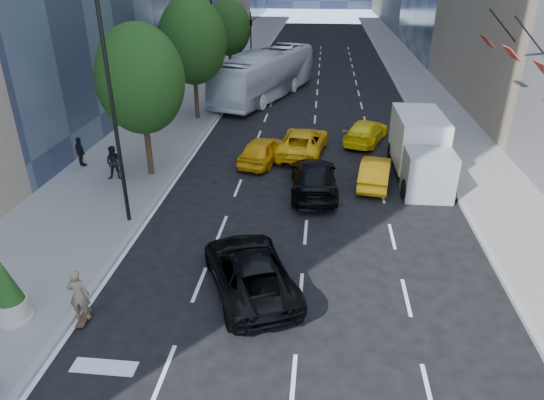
# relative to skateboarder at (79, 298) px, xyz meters

# --- Properties ---
(ground) EXTENTS (160.00, 160.00, 0.00)m
(ground) POSITION_rel_skateboarder_xyz_m (5.60, 2.23, -0.87)
(ground) COLOR black
(ground) RESTS_ON ground
(sidewalk_left) EXTENTS (6.00, 120.00, 0.15)m
(sidewalk_left) POSITION_rel_skateboarder_xyz_m (-3.40, 32.23, -0.79)
(sidewalk_left) COLOR slate
(sidewalk_left) RESTS_ON ground
(sidewalk_right) EXTENTS (4.00, 120.00, 0.15)m
(sidewalk_right) POSITION_rel_skateboarder_xyz_m (15.60, 32.23, -0.79)
(sidewalk_right) COLOR slate
(sidewalk_right) RESTS_ON ground
(lamp_near) EXTENTS (2.13, 0.22, 10.00)m
(lamp_near) POSITION_rel_skateboarder_xyz_m (-0.72, 6.23, 4.94)
(lamp_near) COLOR black
(lamp_near) RESTS_ON sidewalk_left
(lamp_far) EXTENTS (2.13, 0.22, 10.00)m
(lamp_far) POSITION_rel_skateboarder_xyz_m (-0.72, 24.23, 4.94)
(lamp_far) COLOR black
(lamp_far) RESTS_ON sidewalk_left
(tree_near) EXTENTS (4.20, 4.20, 7.46)m
(tree_near) POSITION_rel_skateboarder_xyz_m (-1.60, 11.23, 4.10)
(tree_near) COLOR black
(tree_near) RESTS_ON sidewalk_left
(tree_mid) EXTENTS (4.50, 4.50, 7.99)m
(tree_mid) POSITION_rel_skateboarder_xyz_m (-1.60, 21.23, 4.45)
(tree_mid) COLOR black
(tree_mid) RESTS_ON sidewalk_left
(tree_far) EXTENTS (3.90, 3.90, 6.92)m
(tree_far) POSITION_rel_skateboarder_xyz_m (-1.60, 34.23, 3.75)
(tree_far) COLOR black
(tree_far) RESTS_ON sidewalk_left
(traffic_signal) EXTENTS (2.48, 0.53, 5.20)m
(traffic_signal) POSITION_rel_skateboarder_xyz_m (-0.80, 42.23, 3.36)
(traffic_signal) COLOR black
(traffic_signal) RESTS_ON sidewalk_left
(facade_flags) EXTENTS (1.85, 13.30, 2.05)m
(facade_flags) POSITION_rel_skateboarder_xyz_m (16.24, 12.23, 5.31)
(facade_flags) COLOR black
(facade_flags) RESTS_ON ground
(skateboarder) EXTENTS (0.68, 0.49, 1.74)m
(skateboarder) POSITION_rel_skateboarder_xyz_m (0.00, 0.00, 0.00)
(skateboarder) COLOR #756649
(skateboarder) RESTS_ON ground
(black_sedan_lincoln) EXTENTS (4.26, 5.78, 1.46)m
(black_sedan_lincoln) POSITION_rel_skateboarder_xyz_m (4.87, 2.18, -0.14)
(black_sedan_lincoln) COLOR black
(black_sedan_lincoln) RESTS_ON ground
(black_sedan_mercedes) EXTENTS (2.45, 5.41, 1.54)m
(black_sedan_mercedes) POSITION_rel_skateboarder_xyz_m (6.80, 10.08, -0.10)
(black_sedan_mercedes) COLOR black
(black_sedan_mercedes) RESTS_ON ground
(taxi_a) EXTENTS (2.63, 4.51, 1.44)m
(taxi_a) POSITION_rel_skateboarder_xyz_m (3.91, 13.73, -0.15)
(taxi_a) COLOR #ECA20C
(taxi_a) RESTS_ON ground
(taxi_b) EXTENTS (2.01, 4.18, 1.32)m
(taxi_b) POSITION_rel_skateboarder_xyz_m (9.80, 11.36, -0.21)
(taxi_b) COLOR #FFAF0D
(taxi_b) RESTS_ON ground
(taxi_c) EXTENTS (3.05, 5.52, 1.46)m
(taxi_c) POSITION_rel_skateboarder_xyz_m (6.04, 15.23, -0.14)
(taxi_c) COLOR yellow
(taxi_c) RESTS_ON ground
(taxi_d) EXTENTS (3.32, 5.03, 1.35)m
(taxi_d) POSITION_rel_skateboarder_xyz_m (9.80, 17.73, -0.19)
(taxi_d) COLOR yellow
(taxi_d) RESTS_ON ground
(city_bus) EXTENTS (7.31, 13.73, 3.74)m
(city_bus) POSITION_rel_skateboarder_xyz_m (2.40, 28.05, 1.00)
(city_bus) COLOR white
(city_bus) RESTS_ON ground
(box_truck) EXTENTS (2.42, 6.43, 3.06)m
(box_truck) POSITION_rel_skateboarder_xyz_m (12.07, 12.60, 0.69)
(box_truck) COLOR silver
(box_truck) RESTS_ON ground
(pedestrian_a) EXTENTS (0.94, 0.78, 1.75)m
(pedestrian_a) POSITION_rel_skateboarder_xyz_m (-3.09, 10.30, 0.15)
(pedestrian_a) COLOR black
(pedestrian_a) RESTS_ON sidewalk_left
(pedestrian_b) EXTENTS (0.99, 0.89, 1.61)m
(pedestrian_b) POSITION_rel_skateboarder_xyz_m (-5.60, 11.84, 0.08)
(pedestrian_b) COLOR black
(pedestrian_b) RESTS_ON sidewalk_left
(planter_shrub) EXTENTS (0.90, 0.90, 2.16)m
(planter_shrub) POSITION_rel_skateboarder_xyz_m (-2.01, -0.31, 0.31)
(planter_shrub) COLOR #BEB09D
(planter_shrub) RESTS_ON sidewalk_left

